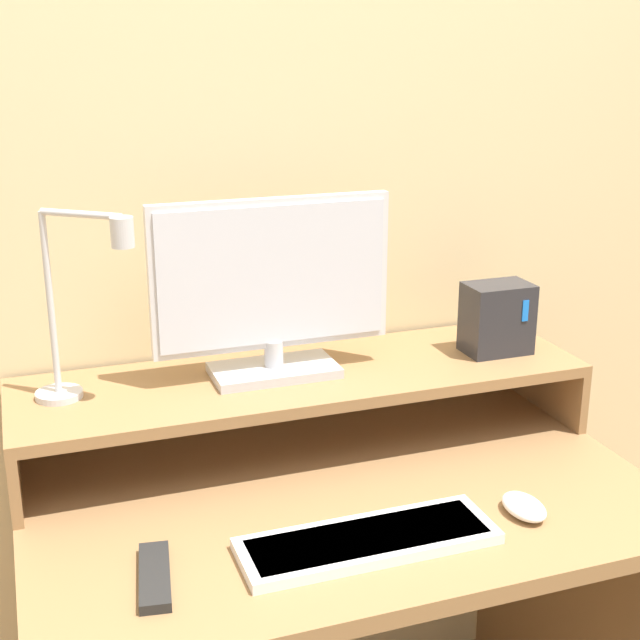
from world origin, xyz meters
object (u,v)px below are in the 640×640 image
object	(u,v)px
monitor	(272,288)
mouse	(524,507)
router_dock	(497,318)
remote_control	(155,576)
desk_lamp	(79,308)
keyboard	(368,540)

from	to	relation	value
monitor	mouse	world-z (taller)	monitor
monitor	router_dock	world-z (taller)	monitor
monitor	remote_control	distance (m)	0.57
desk_lamp	keyboard	distance (m)	0.62
remote_control	desk_lamp	bearing A→B (deg)	97.73
keyboard	remote_control	size ratio (longest dim) A/B	2.44
keyboard	mouse	distance (m)	0.28
monitor	desk_lamp	xyz separation A→B (m)	(-0.35, -0.01, 0.00)
desk_lamp	mouse	world-z (taller)	desk_lamp
desk_lamp	mouse	bearing A→B (deg)	-30.02
desk_lamp	remote_control	distance (m)	0.48
mouse	monitor	bearing A→B (deg)	128.24
router_dock	monitor	bearing A→B (deg)	176.42
desk_lamp	monitor	bearing A→B (deg)	2.41
router_dock	mouse	world-z (taller)	router_dock
router_dock	keyboard	xyz separation A→B (m)	(-0.43, -0.37, -0.21)
remote_control	mouse	bearing A→B (deg)	-1.46
desk_lamp	mouse	size ratio (longest dim) A/B	3.52
keyboard	mouse	size ratio (longest dim) A/B	4.21
desk_lamp	router_dock	xyz separation A→B (m)	(0.81, -0.01, -0.10)
router_dock	mouse	distance (m)	0.44
desk_lamp	router_dock	distance (m)	0.81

